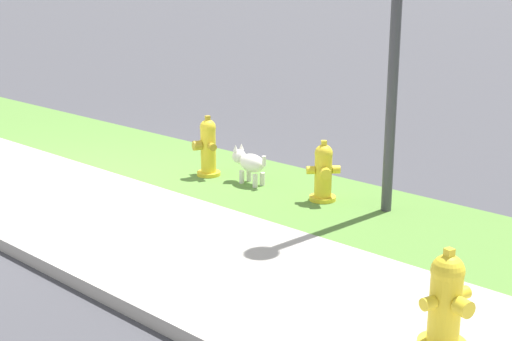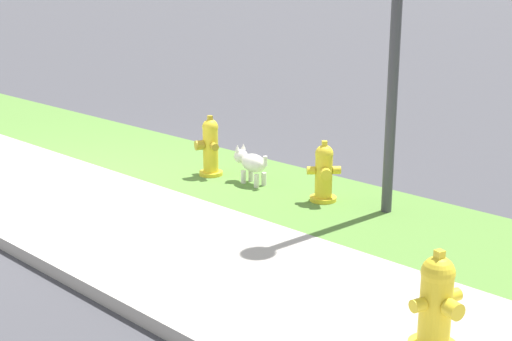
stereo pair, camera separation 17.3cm
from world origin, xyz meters
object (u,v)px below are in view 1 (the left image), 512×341
fire_hydrant_mid_block (323,172)px  fire_hydrant_at_driveway (208,147)px  small_white_dog (249,163)px  fire_hydrant_near_corner (446,302)px

fire_hydrant_mid_block → fire_hydrant_at_driveway: size_ratio=0.90×
fire_hydrant_at_driveway → small_white_dog: 0.63m
small_white_dog → fire_hydrant_mid_block: bearing=-171.5°
fire_hydrant_near_corner → fire_hydrant_at_driveway: size_ratio=0.96×
fire_hydrant_near_corner → fire_hydrant_mid_block: size_ratio=1.06×
fire_hydrant_near_corner → small_white_dog: fire_hydrant_near_corner is taller
fire_hydrant_mid_block → fire_hydrant_at_driveway: bearing=-41.0°
fire_hydrant_at_driveway → small_white_dog: fire_hydrant_at_driveway is taller
fire_hydrant_near_corner → fire_hydrant_mid_block: 3.25m
fire_hydrant_near_corner → fire_hydrant_mid_block: fire_hydrant_near_corner is taller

